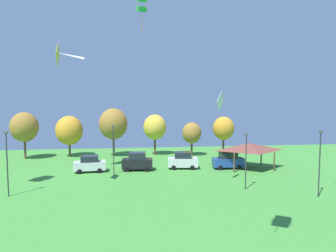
# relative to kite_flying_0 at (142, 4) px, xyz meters

# --- Properties ---
(kite_flying_0) EXTENTS (1.22, 1.31, 3.95)m
(kite_flying_0) POSITION_rel_kite_flying_0_xyz_m (0.00, 0.00, 0.00)
(kite_flying_0) COLOR green
(kite_flying_2) EXTENTS (3.87, 4.08, 0.74)m
(kite_flying_2) POSITION_rel_kite_flying_0_xyz_m (-7.14, 4.83, -6.68)
(kite_flying_2) COLOR white
(kite_flying_5) EXTENTS (1.29, 1.85, 2.21)m
(kite_flying_5) POSITION_rel_kite_flying_0_xyz_m (8.49, -2.19, -10.76)
(kite_flying_5) COLOR white
(kite_flying_6) EXTENTS (0.31, 2.53, 2.54)m
(kite_flying_6) POSITION_rel_kite_flying_0_xyz_m (-8.52, -2.74, -6.12)
(kite_flying_6) COLOR yellow
(parked_car_leftmost) EXTENTS (4.31, 2.40, 2.21)m
(parked_car_leftmost) POSITION_rel_kite_flying_0_xyz_m (-6.89, 6.33, -19.14)
(parked_car_leftmost) COLOR silver
(parked_car_leftmost) RESTS_ON ground
(parked_car_second_from_left) EXTENTS (4.26, 2.29, 2.49)m
(parked_car_second_from_left) POSITION_rel_kite_flying_0_xyz_m (-0.51, 6.55, -19.01)
(parked_car_second_from_left) COLOR black
(parked_car_second_from_left) RESTS_ON ground
(parked_car_third_from_left) EXTENTS (4.34, 2.33, 2.38)m
(parked_car_third_from_left) POSITION_rel_kite_flying_0_xyz_m (5.86, 6.83, -19.06)
(parked_car_third_from_left) COLOR silver
(parked_car_third_from_left) RESTS_ON ground
(parked_car_rightmost_in_row) EXTENTS (4.33, 1.99, 2.35)m
(parked_car_rightmost_in_row) POSITION_rel_kite_flying_0_xyz_m (12.24, 6.10, -19.08)
(parked_car_rightmost_in_row) COLOR #234299
(parked_car_rightmost_in_row) RESTS_ON ground
(park_pavilion) EXTENTS (7.31, 5.36, 3.60)m
(park_pavilion) POSITION_rel_kite_flying_0_xyz_m (15.16, 5.95, -17.15)
(park_pavilion) COLOR brown
(park_pavilion) RESTS_ON ground
(light_post_0) EXTENTS (0.36, 0.20, 6.54)m
(light_post_0) POSITION_rel_kite_flying_0_xyz_m (-13.50, -3.40, -16.56)
(light_post_0) COLOR #2D2D33
(light_post_0) RESTS_ON ground
(light_post_1) EXTENTS (0.36, 0.20, 6.07)m
(light_post_1) POSITION_rel_kite_flying_0_xyz_m (10.90, -3.86, -16.80)
(light_post_1) COLOR #2D2D33
(light_post_1) RESTS_ON ground
(light_post_2) EXTENTS (0.36, 0.20, 6.60)m
(light_post_2) POSITION_rel_kite_flying_0_xyz_m (17.10, -7.26, -16.53)
(light_post_2) COLOR #2D2D33
(light_post_2) RESTS_ON ground
(light_post_3) EXTENTS (0.36, 0.20, 6.47)m
(light_post_3) POSITION_rel_kite_flying_0_xyz_m (-3.61, 4.64, -16.60)
(light_post_3) COLOR #2D2D33
(light_post_3) RESTS_ON ground
(treeline_tree_0) EXTENTS (4.43, 4.43, 7.74)m
(treeline_tree_0) POSITION_rel_kite_flying_0_xyz_m (-18.75, 17.00, -14.95)
(treeline_tree_0) COLOR brown
(treeline_tree_0) RESTS_ON ground
(treeline_tree_1) EXTENTS (4.56, 4.56, 7.04)m
(treeline_tree_1) POSITION_rel_kite_flying_0_xyz_m (-11.90, 18.33, -15.71)
(treeline_tree_1) COLOR brown
(treeline_tree_1) RESTS_ON ground
(treeline_tree_2) EXTENTS (4.85, 4.85, 8.32)m
(treeline_tree_2) POSITION_rel_kite_flying_0_xyz_m (-4.40, 17.75, -14.60)
(treeline_tree_2) COLOR brown
(treeline_tree_2) RESTS_ON ground
(treeline_tree_3) EXTENTS (4.04, 4.04, 7.19)m
(treeline_tree_3) POSITION_rel_kite_flying_0_xyz_m (2.80, 18.24, -15.28)
(treeline_tree_3) COLOR brown
(treeline_tree_3) RESTS_ON ground
(treeline_tree_4) EXTENTS (3.34, 3.34, 5.85)m
(treeline_tree_4) POSITION_rel_kite_flying_0_xyz_m (9.14, 16.77, -16.24)
(treeline_tree_4) COLOR brown
(treeline_tree_4) RESTS_ON ground
(treeline_tree_5) EXTENTS (3.79, 3.79, 6.82)m
(treeline_tree_5) POSITION_rel_kite_flying_0_xyz_m (14.95, 17.12, -15.52)
(treeline_tree_5) COLOR brown
(treeline_tree_5) RESTS_ON ground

